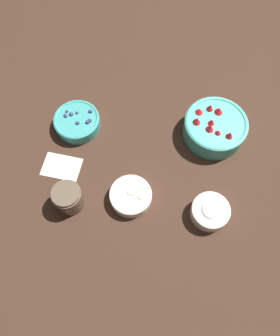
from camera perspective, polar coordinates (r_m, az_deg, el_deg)
ground_plane at (r=1.15m, az=1.08°, el=2.02°), size 4.00×4.00×0.00m
bowl_strawberries at (r=1.19m, az=12.91°, el=7.01°), size 0.22×0.22×0.10m
bowl_blueberries at (r=1.21m, az=-10.89°, el=7.95°), size 0.16×0.16×0.05m
bowl_bananas at (r=1.07m, az=-1.62°, el=-4.87°), size 0.14×0.14×0.05m
bowl_cream at (r=1.07m, az=12.13°, el=-7.38°), size 0.12×0.12×0.06m
jar_chocolate at (r=1.07m, az=-12.41°, el=-5.13°), size 0.10×0.10×0.09m
napkin at (r=1.16m, az=-13.50°, el=0.22°), size 0.13×0.09×0.01m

